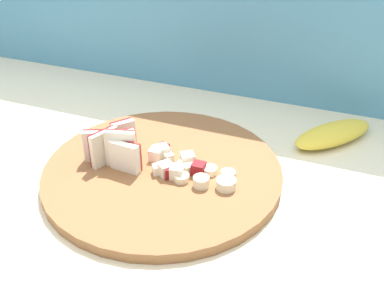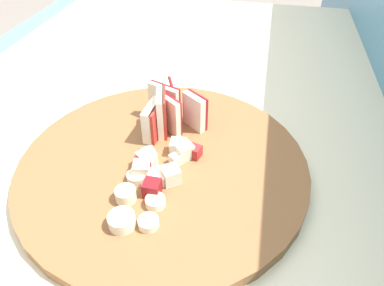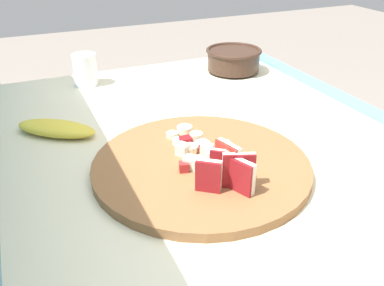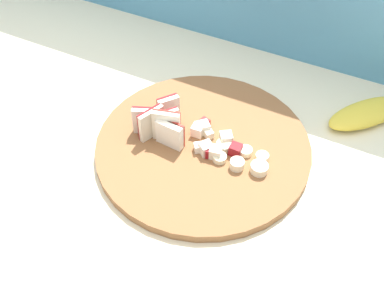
% 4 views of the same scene
% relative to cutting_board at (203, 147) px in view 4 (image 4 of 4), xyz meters
% --- Properties ---
extents(tiled_countertop, '(1.33, 0.81, 0.88)m').
position_rel_cutting_board_xyz_m(tiled_countertop, '(-0.06, -0.07, -0.44)').
color(tiled_countertop, beige).
rests_on(tiled_countertop, ground).
extents(tile_backsplash, '(2.40, 0.04, 1.25)m').
position_rel_cutting_board_xyz_m(tile_backsplash, '(-0.06, 0.35, -0.26)').
color(tile_backsplash, '#4C8EB2').
rests_on(tile_backsplash, ground).
extents(cutting_board, '(0.38, 0.38, 0.02)m').
position_rel_cutting_board_xyz_m(cutting_board, '(0.00, 0.00, 0.00)').
color(cutting_board, brown).
rests_on(cutting_board, tiled_countertop).
extents(apple_wedge_fan, '(0.10, 0.09, 0.06)m').
position_rel_cutting_board_xyz_m(apple_wedge_fan, '(-0.08, -0.01, 0.04)').
color(apple_wedge_fan, '#B22D23').
rests_on(apple_wedge_fan, cutting_board).
extents(apple_dice_pile, '(0.10, 0.08, 0.02)m').
position_rel_cutting_board_xyz_m(apple_dice_pile, '(0.01, 0.00, 0.02)').
color(apple_dice_pile, maroon).
rests_on(apple_dice_pile, cutting_board).
extents(banana_slice_rows, '(0.10, 0.06, 0.02)m').
position_rel_cutting_board_xyz_m(banana_slice_rows, '(0.08, -0.01, 0.02)').
color(banana_slice_rows, beige).
rests_on(banana_slice_rows, cutting_board).
extents(banana_peel, '(0.16, 0.18, 0.03)m').
position_rel_cutting_board_xyz_m(banana_peel, '(0.25, 0.21, 0.01)').
color(banana_peel, gold).
rests_on(banana_peel, tiled_countertop).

